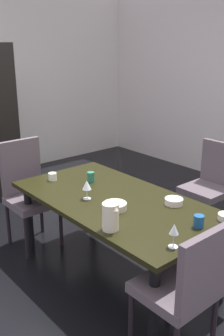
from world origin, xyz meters
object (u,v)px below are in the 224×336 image
object	(u,v)px
cup_east	(91,177)
wine_glass_front	(87,185)
pitcher_south	(111,216)
dining_table	(115,207)
cup_right	(199,221)
serving_bowl_left	(115,206)
chair_left_near	(28,189)
cup_corner	(52,177)
chair_right_near	(184,286)
serving_bowl_rear	(174,201)
chair_head_far	(211,182)
wine_glass_near_window	(174,230)

from	to	relation	value
cup_east	wine_glass_front	bearing A→B (deg)	-41.82
wine_glass_front	pitcher_south	world-z (taller)	pitcher_south
dining_table	cup_right	bearing A→B (deg)	8.65
serving_bowl_left	chair_left_near	bearing A→B (deg)	-172.47
dining_table	cup_east	bearing A→B (deg)	169.13
cup_corner	pitcher_south	size ratio (longest dim) A/B	0.39
chair_right_near	serving_bowl_rear	xyz separation A→B (m)	(-0.59, 0.57, 0.20)
serving_bowl_rear	cup_east	xyz separation A→B (m)	(-0.84, -0.20, 0.02)
dining_table	pitcher_south	bearing A→B (deg)	-44.49
serving_bowl_rear	wine_glass_front	bearing A→B (deg)	-139.43
wine_glass_front	cup_right	size ratio (longest dim) A/B	1.82
serving_bowl_left	cup_right	size ratio (longest dim) A/B	2.06
dining_table	cup_right	xyz separation A→B (m)	(0.76, 0.12, 0.12)
chair_head_far	cup_corner	world-z (taller)	chair_head_far
wine_glass_near_window	cup_east	world-z (taller)	wine_glass_near_window
serving_bowl_rear	pitcher_south	xyz separation A→B (m)	(-0.00, -0.66, 0.08)
wine_glass_near_window	serving_bowl_rear	distance (m)	0.68
pitcher_south	chair_head_far	bearing A→B (deg)	102.16
wine_glass_front	chair_head_far	bearing A→B (deg)	83.41
serving_bowl_left	pitcher_south	bearing A→B (deg)	-45.99
wine_glass_front	cup_east	bearing A→B (deg)	138.18
serving_bowl_rear	cup_right	xyz separation A→B (m)	(0.37, -0.17, 0.02)
serving_bowl_rear	cup_corner	distance (m)	1.19
dining_table	pitcher_south	xyz separation A→B (m)	(0.39, -0.38, 0.18)
cup_east	cup_right	bearing A→B (deg)	1.37
dining_table	chair_head_far	world-z (taller)	chair_head_far
cup_east	chair_right_near	bearing A→B (deg)	-14.76
cup_corner	cup_east	distance (m)	0.37
dining_table	wine_glass_front	distance (m)	0.31
cup_right	pitcher_south	size ratio (longest dim) A/B	0.45
wine_glass_near_window	cup_right	distance (m)	0.36
wine_glass_near_window	pitcher_south	distance (m)	0.46
serving_bowl_rear	chair_head_far	bearing A→B (deg)	109.54
dining_table	chair_right_near	xyz separation A→B (m)	(0.98, -0.29, -0.10)
wine_glass_front	pitcher_south	distance (m)	0.58
chair_right_near	cup_east	xyz separation A→B (m)	(-1.43, 0.38, 0.22)
pitcher_south	wine_glass_near_window	bearing A→B (deg)	19.36
chair_right_near	cup_corner	bearing A→B (deg)	85.72
wine_glass_front	chair_right_near	bearing A→B (deg)	-5.53
dining_table	wine_glass_near_window	size ratio (longest dim) A/B	11.25
wine_glass_near_window	cup_corner	bearing A→B (deg)	177.62
wine_glass_near_window	serving_bowl_rear	xyz separation A→B (m)	(-0.43, 0.51, -0.09)
chair_right_near	cup_right	world-z (taller)	chair_right_near
wine_glass_near_window	cup_right	bearing A→B (deg)	100.52
chair_left_near	serving_bowl_left	size ratio (longest dim) A/B	5.73
wine_glass_near_window	serving_bowl_rear	world-z (taller)	wine_glass_near_window
cup_corner	pitcher_south	xyz separation A→B (m)	(1.11, -0.22, 0.06)
serving_bowl_rear	cup_east	bearing A→B (deg)	-166.85
serving_bowl_left	cup_right	xyz separation A→B (m)	(0.61, 0.25, 0.02)
chair_left_near	wine_glass_front	world-z (taller)	chair_left_near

